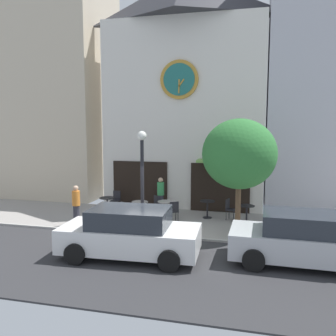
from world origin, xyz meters
TOP-DOWN VIEW (x-y plane):
  - ground_plane at (0.00, -0.42)m, footprint 24.19×9.84m
  - clock_building at (0.05, 5.67)m, footprint 7.92×3.66m
  - neighbor_building_left at (-7.93, 6.96)m, footprint 6.23×4.94m
  - street_lamp at (-0.68, 0.96)m, footprint 0.36×0.36m
  - street_tree at (3.04, 1.05)m, footprint 2.73×2.46m
  - cafe_table_near_door at (-3.03, 2.90)m, footprint 0.73×0.73m
  - cafe_table_center at (-1.24, 2.33)m, footprint 0.72×0.72m
  - cafe_table_center_right at (-0.17, 2.81)m, footprint 0.76×0.76m
  - cafe_table_near_curb at (1.61, 3.17)m, footprint 0.66×0.66m
  - cafe_table_rightmost at (3.32, 2.77)m, footprint 0.65×0.65m
  - cafe_chair_facing_street at (-0.80, 3.06)m, footprint 0.57×0.57m
  - cafe_chair_near_lamp at (-2.93, 3.72)m, footprint 0.43×0.43m
  - cafe_chair_corner at (0.32, 2.14)m, footprint 0.55×0.55m
  - cafe_chair_mid_row at (2.59, 3.13)m, footprint 0.50×0.50m
  - cafe_chair_right_end at (-1.62, 1.56)m, footprint 0.56×0.56m
  - pedestrian_orange at (-3.40, 0.64)m, footprint 0.33×0.33m
  - pedestrian_green at (-0.63, 3.56)m, footprint 0.41×0.41m
  - parked_car_white at (-0.11, -2.08)m, footprint 4.38×2.19m
  - parked_car_silver at (5.10, -1.42)m, footprint 4.34×2.10m

SIDE VIEW (x-z plane):
  - ground_plane at x=0.00m, z-range -0.09..0.04m
  - cafe_table_rightmost at x=3.32m, z-range 0.13..0.88m
  - cafe_table_near_curb at x=1.61m, z-range 0.14..0.91m
  - cafe_chair_facing_street at x=-0.80m, z-range 0.08..0.98m
  - cafe_chair_near_lamp at x=-2.93m, z-range 0.08..0.98m
  - cafe_chair_corner at x=0.32m, z-range 0.08..0.98m
  - cafe_chair_mid_row at x=2.59m, z-range 0.08..0.98m
  - cafe_chair_right_end at x=-1.62m, z-range 0.08..0.98m
  - cafe_table_near_door at x=-3.03m, z-range 0.16..0.91m
  - cafe_table_center_right at x=-0.17m, z-range 0.17..0.91m
  - cafe_table_center at x=-1.24m, z-range 0.16..0.92m
  - parked_car_white at x=-0.11m, z-range -0.01..1.54m
  - parked_car_silver at x=5.10m, z-range -0.01..1.54m
  - pedestrian_orange at x=-3.40m, z-range 0.03..1.70m
  - pedestrian_green at x=-0.63m, z-range 0.03..1.70m
  - street_lamp at x=-0.68m, z-range 0.03..3.90m
  - street_tree at x=3.04m, z-range 0.86..5.21m
  - clock_building at x=0.05m, z-range 0.19..11.53m
  - neighbor_building_left at x=-7.93m, z-range 0.00..12.56m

